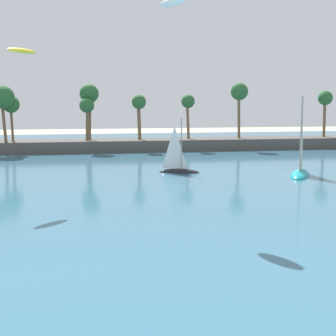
{
  "coord_description": "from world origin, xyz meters",
  "views": [
    {
      "loc": [
        -1.35,
        -3.24,
        7.7
      ],
      "look_at": [
        1.97,
        15.6,
        4.98
      ],
      "focal_mm": 50.43,
      "sensor_mm": 36.0,
      "label": 1
    }
  ],
  "objects_px": {
    "kite_aloft_drifting_left": "(172,2)",
    "kite_aloft_high_over_bay": "(22,51)",
    "sailboat_near_shore": "(300,168)",
    "sailboat_mid_bay": "(178,167)"
  },
  "relations": [
    {
      "from": "sailboat_mid_bay",
      "to": "kite_aloft_high_over_bay",
      "type": "distance_m",
      "value": 20.88
    },
    {
      "from": "sailboat_near_shore",
      "to": "kite_aloft_high_over_bay",
      "type": "xyz_separation_m",
      "value": [
        -26.54,
        -5.82,
        10.77
      ]
    },
    {
      "from": "sailboat_mid_bay",
      "to": "kite_aloft_high_over_bay",
      "type": "bearing_deg",
      "value": -145.16
    },
    {
      "from": "sailboat_mid_bay",
      "to": "sailboat_near_shore",
      "type": "bearing_deg",
      "value": -19.87
    },
    {
      "from": "sailboat_near_shore",
      "to": "kite_aloft_high_over_bay",
      "type": "distance_m",
      "value": 29.23
    },
    {
      "from": "sailboat_near_shore",
      "to": "sailboat_mid_bay",
      "type": "bearing_deg",
      "value": 160.13
    },
    {
      "from": "kite_aloft_high_over_bay",
      "to": "sailboat_near_shore",
      "type": "bearing_deg",
      "value": 146.35
    },
    {
      "from": "sailboat_near_shore",
      "to": "sailboat_mid_bay",
      "type": "relative_size",
      "value": 1.38
    },
    {
      "from": "kite_aloft_high_over_bay",
      "to": "kite_aloft_drifting_left",
      "type": "bearing_deg",
      "value": 101.93
    },
    {
      "from": "kite_aloft_drifting_left",
      "to": "kite_aloft_high_over_bay",
      "type": "bearing_deg",
      "value": -145.2
    }
  ]
}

